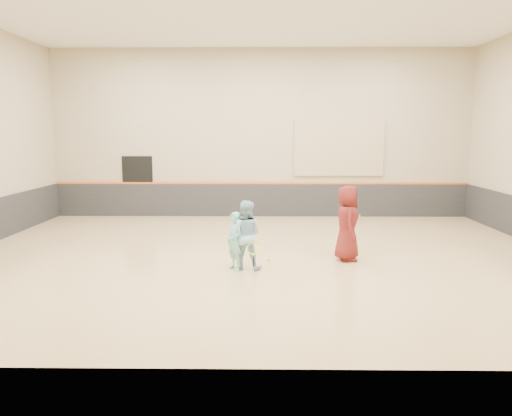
{
  "coord_description": "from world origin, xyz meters",
  "views": [
    {
      "loc": [
        0.07,
        -12.09,
        3.04
      ],
      "look_at": [
        -0.1,
        0.4,
        1.15
      ],
      "focal_mm": 35.0,
      "sensor_mm": 36.0,
      "label": 1
    }
  ],
  "objects_px": {
    "young_man": "(347,223)",
    "instructor": "(245,235)",
    "girl": "(235,241)",
    "spare_racket": "(263,237)"
  },
  "relations": [
    {
      "from": "young_man",
      "to": "girl",
      "type": "bearing_deg",
      "value": 109.58
    },
    {
      "from": "spare_racket",
      "to": "young_man",
      "type": "bearing_deg",
      "value": -47.47
    },
    {
      "from": "girl",
      "to": "spare_racket",
      "type": "bearing_deg",
      "value": 132.74
    },
    {
      "from": "instructor",
      "to": "young_man",
      "type": "bearing_deg",
      "value": -151.08
    },
    {
      "from": "instructor",
      "to": "young_man",
      "type": "relative_size",
      "value": 0.86
    },
    {
      "from": "young_man",
      "to": "spare_racket",
      "type": "bearing_deg",
      "value": 43.53
    },
    {
      "from": "young_man",
      "to": "instructor",
      "type": "bearing_deg",
      "value": 109.44
    },
    {
      "from": "instructor",
      "to": "young_man",
      "type": "distance_m",
      "value": 2.54
    },
    {
      "from": "instructor",
      "to": "spare_racket",
      "type": "height_order",
      "value": "instructor"
    },
    {
      "from": "girl",
      "to": "spare_racket",
      "type": "relative_size",
      "value": 1.75
    }
  ]
}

